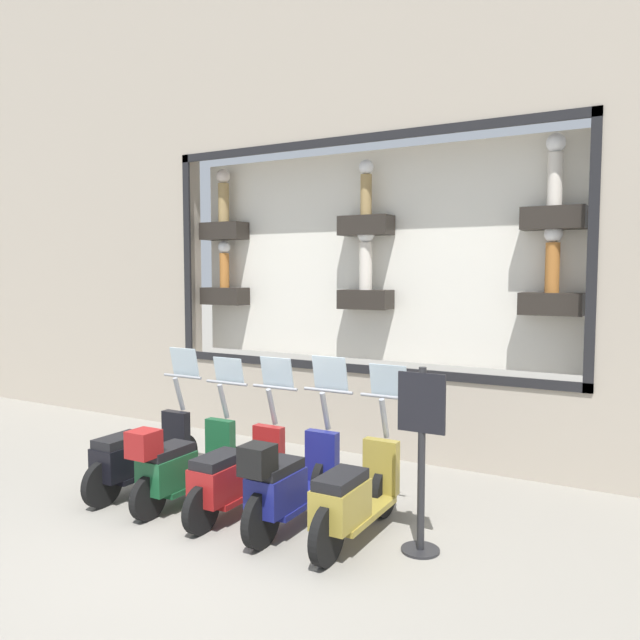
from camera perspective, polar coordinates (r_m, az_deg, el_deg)
name	(u,v)px	position (r m, az deg, el deg)	size (l,w,h in m)	color
ground_plane	(199,543)	(6.45, -11.01, -19.38)	(120.00, 120.00, 0.00)	gray
building_facade	(363,95)	(9.28, 3.94, 19.83)	(1.22, 36.00, 9.91)	#ADA08E
scooter_olive_0	(354,497)	(6.21, 3.15, -15.85)	(1.81, 0.60, 1.62)	black
scooter_navy_1	(289,482)	(6.47, -2.89, -14.60)	(1.81, 0.60, 1.66)	black
scooter_red_2	(235,475)	(6.91, -7.77, -13.90)	(1.80, 0.61, 1.60)	black
scooter_green_3	(180,464)	(7.28, -12.64, -12.72)	(1.79, 0.60, 1.55)	black
scooter_black_4	(139,455)	(7.81, -16.24, -11.81)	(1.80, 0.60, 1.63)	black
shop_sign_post	(421,453)	(5.92, 9.24, -11.90)	(0.36, 0.45, 1.73)	#232326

